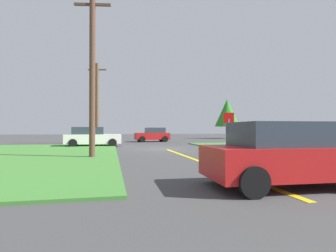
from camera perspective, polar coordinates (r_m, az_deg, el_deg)
name	(u,v)px	position (r m, az deg, el deg)	size (l,w,h in m)	color
ground_plane	(165,149)	(20.03, -0.70, -4.81)	(120.00, 120.00, 0.00)	#3F3F3F
grass_verge_right	(316,150)	(20.62, 28.87, -4.50)	(12.00, 20.00, 0.08)	#3F7D31
grass_verge_left	(0,156)	(16.66, -31.91, -5.41)	(12.00, 20.00, 0.08)	#3F7D31
lane_stripe_center	(199,161)	(12.31, 6.58, -7.38)	(0.20, 14.00, 0.01)	yellow
stop_sign	(229,124)	(19.39, 12.71, 0.50)	(0.74, 0.19, 2.61)	#9EA0A8
car_on_crossroad	(300,136)	(28.65, 26.07, -1.89)	(2.28, 4.29, 1.62)	white
car_behind_on_main_road	(284,155)	(7.38, 23.27, -5.60)	(4.00, 2.12, 1.62)	red
parked_car_near_building	(92,137)	(23.29, -15.79, -2.22)	(4.57, 2.29, 1.62)	white
car_approaching_junction	(153,135)	(31.01, -3.23, -1.86)	(3.95, 2.30, 1.62)	red
utility_pole_near	(92,72)	(14.15, -15.69, 10.91)	(1.80, 0.39, 8.32)	brown
utility_pole_mid	(97,103)	(27.47, -14.76, 4.79)	(1.78, 0.50, 7.93)	brown
oak_tree_left	(227,113)	(42.85, 12.39, 2.71)	(3.83, 3.83, 6.09)	brown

